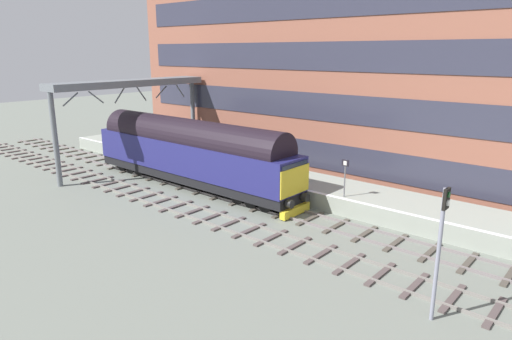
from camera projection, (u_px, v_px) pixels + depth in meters
ground_plane at (234, 198)px, 28.88m from camera, size 140.00×140.00×0.00m
track_main at (234, 197)px, 28.87m from camera, size 2.50×60.00×0.15m
track_adjacent_west at (193, 212)px, 26.31m from camera, size 2.50×60.00×0.15m
station_platform at (269, 179)px, 31.40m from camera, size 4.00×44.00×1.01m
station_building at (313, 58)px, 33.93m from camera, size 4.91×33.54×17.12m
diesel_locomotive at (190, 151)px, 30.79m from camera, size 2.74×17.95×4.68m
signal_post_near at (440, 241)px, 15.07m from camera, size 0.44×0.22×4.79m
platform_number_sign at (345, 173)px, 25.62m from camera, size 0.10×0.44×2.15m
overhead_footbridge at (130, 89)px, 34.42m from camera, size 12.79×2.00×6.98m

